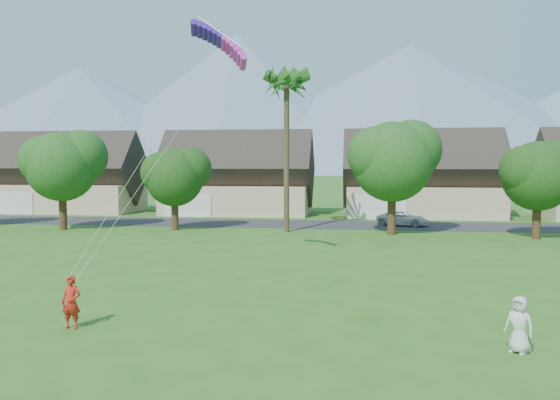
% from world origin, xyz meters
% --- Properties ---
extents(ground, '(500.00, 500.00, 0.00)m').
position_xyz_m(ground, '(0.00, 0.00, 0.00)').
color(ground, '#2D6019').
rests_on(ground, ground).
extents(street, '(90.00, 7.00, 0.01)m').
position_xyz_m(street, '(0.00, 34.00, 0.01)').
color(street, '#2D2D30').
rests_on(street, ground).
extents(kite_flyer, '(0.66, 0.45, 1.75)m').
position_xyz_m(kite_flyer, '(-5.94, 3.04, 0.87)').
color(kite_flyer, red).
rests_on(kite_flyer, ground).
extents(watcher, '(0.95, 0.91, 1.64)m').
position_xyz_m(watcher, '(7.89, 2.63, 0.82)').
color(watcher, silver).
rests_on(watcher, ground).
extents(parked_car, '(4.71, 3.06, 1.21)m').
position_xyz_m(parked_car, '(7.33, 34.00, 0.60)').
color(parked_car, silver).
rests_on(parked_car, ground).
extents(mountain_ridge, '(540.00, 240.00, 70.00)m').
position_xyz_m(mountain_ridge, '(10.40, 260.00, 29.07)').
color(mountain_ridge, slate).
rests_on(mountain_ridge, ground).
extents(houses_row, '(72.75, 8.19, 8.86)m').
position_xyz_m(houses_row, '(0.49, 42.99, 3.44)').
color(houses_row, beige).
rests_on(houses_row, ground).
extents(tree_row, '(62.27, 6.67, 8.45)m').
position_xyz_m(tree_row, '(-1.14, 27.92, 4.89)').
color(tree_row, '#47301C').
rests_on(tree_row, ground).
extents(fan_palm, '(3.00, 3.00, 13.80)m').
position_xyz_m(fan_palm, '(-2.00, 28.50, 11.80)').
color(fan_palm, '#4C3D26').
rests_on(fan_palm, ground).
extents(parafoil_kite, '(3.28, 1.04, 0.50)m').
position_xyz_m(parafoil_kite, '(-3.27, 13.03, 11.33)').
color(parafoil_kite, '#3E17AD').
rests_on(parafoil_kite, ground).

